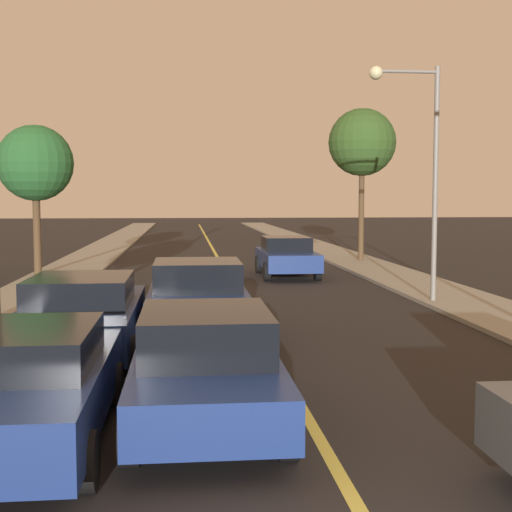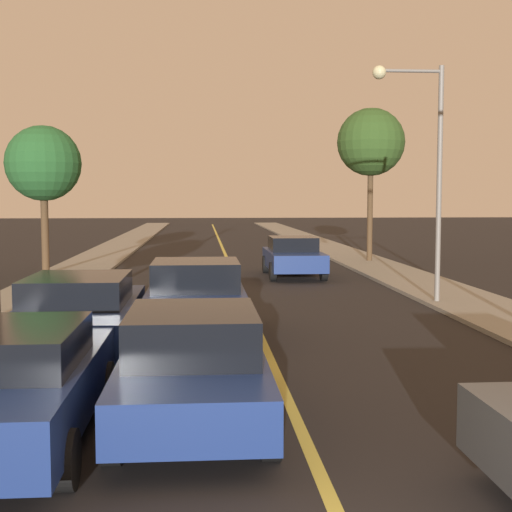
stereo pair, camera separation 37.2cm
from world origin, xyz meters
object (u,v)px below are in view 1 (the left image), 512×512
Objects in this scene: car_near_lane_second at (197,299)px; tree_left_far at (35,164)px; car_far_oncoming at (287,256)px; car_outer_lane_second at (83,315)px; car_outer_lane_front at (26,384)px; car_near_lane_front at (205,364)px; streetlamp_right at (418,148)px; tree_right_near at (362,143)px.

car_near_lane_second is 0.80× the size of tree_left_far.
car_far_oncoming is 0.83× the size of tree_left_far.
car_outer_lane_front is at bearing -90.00° from car_outer_lane_second.
car_outer_lane_front is (-2.11, -0.64, -0.03)m from car_near_lane_front.
car_outer_lane_second is 14.09m from car_far_oncoming.
car_outer_lane_second is 10.45m from streetlamp_right.
car_outer_lane_front is 0.86× the size of tree_left_far.
car_outer_lane_second is 14.39m from tree_left_far.
car_far_oncoming is 9.73m from tree_left_far.
car_near_lane_second is at bearing 72.95° from car_far_oncoming.
car_near_lane_second reaches higher than car_outer_lane_second.
tree_right_near reaches higher than car_outer_lane_front.
car_near_lane_second is 0.92× the size of car_outer_lane_front.
car_near_lane_second is 6.55m from car_outer_lane_front.
car_near_lane_second is at bearing -145.58° from streetlamp_right.
car_outer_lane_second reaches higher than car_far_oncoming.
streetlamp_right reaches higher than car_near_lane_front.
streetlamp_right is (2.49, -7.30, 3.46)m from car_far_oncoming.
tree_left_far reaches higher than car_near_lane_second.
car_outer_lane_front is (-2.11, -6.20, -0.08)m from car_near_lane_second.
car_far_oncoming is at bearing -3.87° from tree_left_far.
car_outer_lane_front is 13.56m from streetlamp_right.
car_outer_lane_second is at bearing -143.98° from car_near_lane_second.
car_outer_lane_second is at bearing 90.00° from car_outer_lane_front.
tree_left_far reaches higher than car_outer_lane_second.
car_far_oncoming is (5.60, 17.60, 0.02)m from car_outer_lane_front.
car_near_lane_second is 18.79m from tree_right_near.
car_near_lane_front is 0.69× the size of tree_right_near.
car_near_lane_second is 2.61m from car_outer_lane_second.
car_far_oncoming reaches higher than car_outer_lane_front.
car_near_lane_front is 5.56m from car_near_lane_second.
car_outer_lane_front is 4.67m from car_outer_lane_second.
car_outer_lane_front is 25.18m from tree_right_near.
tree_right_near is at bearing 82.65° from streetlamp_right.
car_outer_lane_front is at bearing -79.12° from tree_left_far.
streetlamp_right is at bearing 34.84° from car_outer_lane_second.
streetlamp_right is (5.99, 4.10, 3.40)m from car_near_lane_second.
streetlamp_right is (8.10, 5.64, 3.44)m from car_outer_lane_second.
car_near_lane_front is 1.08× the size of car_near_lane_second.
tree_left_far is (-3.50, 18.22, 3.39)m from car_outer_lane_front.
car_near_lane_front is at bearing -62.38° from car_outer_lane_second.
car_far_oncoming is at bearing -128.39° from tree_right_near.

